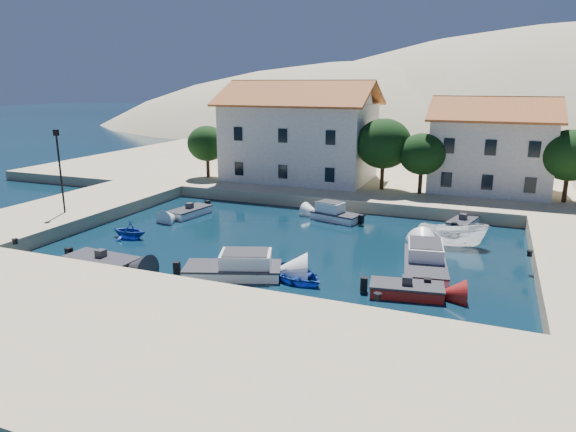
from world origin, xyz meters
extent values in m
plane|color=black|center=(0.00, 0.00, 0.00)|extent=(400.00, 400.00, 0.00)
cube|color=tan|center=(0.00, -6.00, 0.50)|extent=(52.00, 12.00, 1.00)
cube|color=tan|center=(-19.00, 10.00, 0.50)|extent=(8.00, 20.00, 1.00)
cube|color=tan|center=(2.00, 38.00, 0.50)|extent=(80.00, 36.00, 1.00)
ellipsoid|color=tan|center=(-10.00, 110.00, -20.00)|extent=(198.00, 126.00, 72.00)
cube|color=beige|center=(-6.00, 28.00, 4.75)|extent=(14.00, 9.00, 7.50)
pyramid|color=brown|center=(-6.00, 28.00, 9.60)|extent=(14.70, 9.45, 2.20)
cube|color=beige|center=(12.00, 29.00, 4.25)|extent=(10.00, 8.00, 6.50)
pyramid|color=brown|center=(12.00, 29.00, 8.40)|extent=(10.50, 8.40, 1.80)
cylinder|color=#382314|center=(-15.00, 25.00, 2.25)|extent=(0.36, 0.36, 2.50)
ellipsoid|color=black|center=(-15.00, 25.00, 4.50)|extent=(4.00, 4.00, 3.60)
cylinder|color=#382314|center=(3.00, 25.50, 2.50)|extent=(0.36, 0.36, 3.00)
ellipsoid|color=black|center=(3.00, 25.50, 5.20)|extent=(5.00, 5.00, 4.50)
cylinder|color=#382314|center=(6.50, 25.00, 2.25)|extent=(0.36, 0.36, 2.50)
ellipsoid|color=black|center=(6.50, 25.00, 4.50)|extent=(4.00, 4.00, 3.60)
cylinder|color=#382314|center=(18.00, 26.00, 2.38)|extent=(0.36, 0.36, 2.75)
ellipsoid|color=black|center=(18.00, 26.00, 4.85)|extent=(4.60, 4.60, 4.14)
cylinder|color=black|center=(-17.50, 8.00, 4.00)|extent=(0.14, 0.14, 6.00)
cube|color=black|center=(-17.50, 8.00, 7.00)|extent=(0.35, 0.25, 0.45)
cylinder|color=black|center=(-14.30, 0.80, 1.15)|extent=(0.36, 0.36, 0.30)
cylinder|color=black|center=(8.00, 0.80, 1.15)|extent=(0.36, 0.36, 0.30)
cylinder|color=black|center=(14.70, 10.00, 1.15)|extent=(0.36, 0.36, 0.30)
cube|color=#302F34|center=(-8.57, 1.72, 0.25)|extent=(4.45, 2.18, 0.90)
cube|color=#302F34|center=(-8.57, 1.72, 0.58)|extent=(4.56, 2.22, 0.10)
cube|color=#302F34|center=(-8.57, 1.72, 0.80)|extent=(0.53, 0.53, 0.50)
cube|color=white|center=(-0.70, 3.28, 0.25)|extent=(5.72, 3.94, 0.90)
cube|color=#302F34|center=(-0.70, 3.28, 0.58)|extent=(5.85, 4.02, 0.10)
cube|color=white|center=(-0.70, 3.28, 0.95)|extent=(3.28, 2.76, 0.90)
imported|color=#1B3999|center=(2.58, 4.17, 0.00)|extent=(5.01, 4.45, 0.86)
cube|color=maroon|center=(8.80, 4.14, 0.25)|extent=(3.82, 2.18, 0.90)
cube|color=#302F34|center=(8.80, 4.14, 0.58)|extent=(3.91, 2.23, 0.10)
cube|color=#302F34|center=(8.80, 4.14, 0.80)|extent=(0.58, 0.58, 0.50)
cube|color=white|center=(9.19, 8.21, 0.25)|extent=(3.15, 5.93, 0.90)
cube|color=#302F34|center=(9.19, 8.21, 0.58)|extent=(3.22, 6.06, 0.10)
cube|color=white|center=(9.19, 8.21, 0.95)|extent=(2.39, 3.25, 0.90)
imported|color=white|center=(10.26, 13.58, 0.00)|extent=(4.69, 2.41, 1.73)
cube|color=white|center=(10.61, 18.58, 0.25)|extent=(2.28, 3.50, 0.90)
cube|color=#302F34|center=(10.61, 18.58, 0.58)|extent=(2.32, 3.58, 0.10)
cube|color=#302F34|center=(10.61, 18.58, 0.80)|extent=(0.61, 0.61, 0.50)
imported|color=#1B3999|center=(-10.85, 7.10, 0.00)|extent=(2.66, 2.31, 1.39)
cube|color=white|center=(-10.31, 14.00, 0.25)|extent=(2.26, 3.95, 0.90)
cube|color=#302F34|center=(-10.31, 14.00, 0.58)|extent=(2.30, 4.04, 0.10)
cube|color=#302F34|center=(-10.31, 14.00, 0.80)|extent=(0.58, 0.58, 0.50)
cube|color=white|center=(1.19, 16.97, 0.25)|extent=(4.09, 2.59, 0.90)
cube|color=#302F34|center=(1.19, 16.97, 0.58)|extent=(4.18, 2.64, 0.10)
cube|color=white|center=(1.19, 16.97, 0.95)|extent=(2.31, 1.87, 0.90)
camera|label=1|loc=(12.25, -20.66, 10.54)|focal=32.00mm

